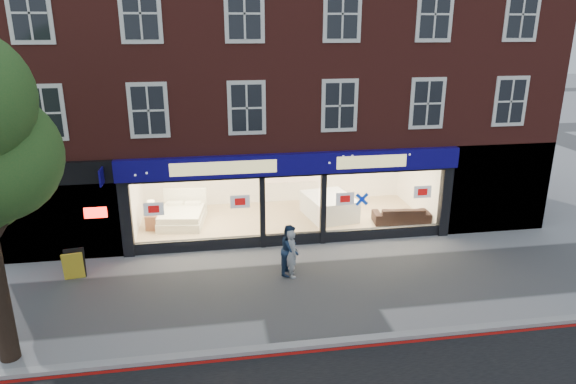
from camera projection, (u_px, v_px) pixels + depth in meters
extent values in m
plane|color=gray|center=(311.00, 286.00, 15.01)|extent=(120.00, 120.00, 0.00)
cube|color=#8C0A07|center=(337.00, 349.00, 12.10)|extent=(60.00, 0.10, 0.01)
cube|color=gray|center=(335.00, 342.00, 12.27)|extent=(60.00, 0.25, 0.12)
cube|color=tan|center=(283.00, 220.00, 19.92)|extent=(11.00, 4.50, 0.10)
cube|color=maroon|center=(276.00, 42.00, 19.50)|extent=(19.00, 8.00, 6.70)
cube|color=#0D0666|center=(294.00, 164.00, 16.79)|extent=(11.40, 0.28, 0.70)
cube|color=black|center=(293.00, 239.00, 17.83)|extent=(11.00, 0.18, 0.40)
cube|color=black|center=(126.00, 219.00, 16.62)|extent=(0.35, 0.30, 2.60)
cube|color=black|center=(445.00, 201.00, 18.31)|extent=(0.35, 0.30, 2.60)
cube|color=white|center=(196.00, 211.00, 16.87)|extent=(4.20, 0.02, 2.10)
cube|color=white|center=(385.00, 201.00, 17.87)|extent=(4.20, 0.02, 2.10)
cube|color=white|center=(292.00, 211.00, 17.70)|extent=(1.80, 0.02, 2.10)
cube|color=silver|center=(275.00, 174.00, 21.64)|extent=(11.00, 0.20, 2.60)
cube|color=#FFEAC6|center=(283.00, 157.00, 19.12)|extent=(11.00, 4.50, 0.12)
cube|color=black|center=(58.00, 210.00, 16.42)|extent=(3.80, 0.60, 3.30)
cube|color=#FF140C|center=(96.00, 213.00, 16.30)|extent=(0.70, 0.04, 0.35)
cube|color=black|center=(495.00, 187.00, 18.64)|extent=(4.00, 0.40, 3.30)
cube|color=white|center=(182.00, 220.00, 19.32)|extent=(1.82, 2.06, 0.33)
cube|color=white|center=(181.00, 213.00, 19.24)|extent=(1.75, 1.98, 0.23)
cube|color=white|center=(185.00, 202.00, 20.14)|extent=(1.66, 0.35, 1.12)
cube|color=white|center=(175.00, 203.00, 19.81)|extent=(0.64, 0.38, 0.11)
cube|color=white|center=(193.00, 203.00, 19.83)|extent=(0.64, 0.38, 0.11)
cube|color=brown|center=(153.00, 222.00, 18.85)|extent=(0.51, 0.51, 0.55)
cube|color=white|center=(329.00, 213.00, 20.16)|extent=(2.01, 2.38, 0.28)
cube|color=white|center=(329.00, 206.00, 20.07)|extent=(2.01, 2.38, 0.28)
cube|color=white|center=(329.00, 199.00, 19.98)|extent=(2.01, 2.38, 0.28)
imported|color=black|center=(401.00, 215.00, 19.49)|extent=(2.20, 1.06, 0.62)
cube|color=gold|center=(74.00, 265.00, 15.33)|extent=(0.65, 0.47, 0.92)
imported|color=#989C9F|center=(292.00, 253.00, 15.40)|extent=(0.40, 0.57, 1.50)
imported|color=#192B48|center=(290.00, 250.00, 15.56)|extent=(0.89, 0.96, 1.58)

